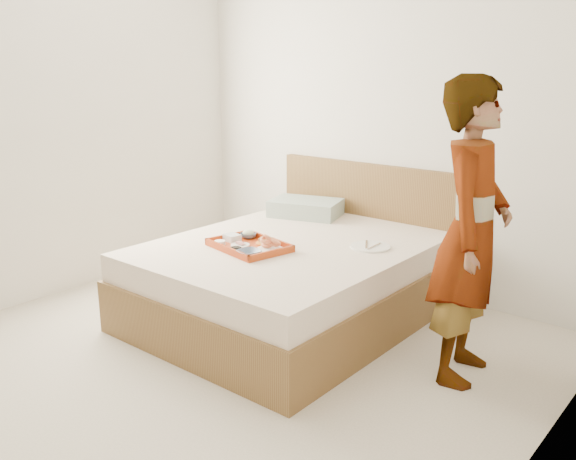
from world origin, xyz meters
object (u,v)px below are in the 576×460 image
(bed, at_px, (292,280))
(dinner_plate, at_px, (370,247))
(person, at_px, (471,233))
(tray, at_px, (249,245))

(bed, xyz_separation_m, dinner_plate, (0.47, 0.25, 0.27))
(bed, bearing_deg, dinner_plate, 27.93)
(dinner_plate, xyz_separation_m, person, (0.78, -0.26, 0.29))
(bed, distance_m, dinner_plate, 0.59)
(tray, height_order, dinner_plate, tray)
(tray, xyz_separation_m, dinner_plate, (0.60, 0.52, -0.02))
(dinner_plate, bearing_deg, bed, -152.07)
(bed, relative_size, tray, 3.97)
(tray, bearing_deg, dinner_plate, 52.55)
(bed, distance_m, person, 1.37)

